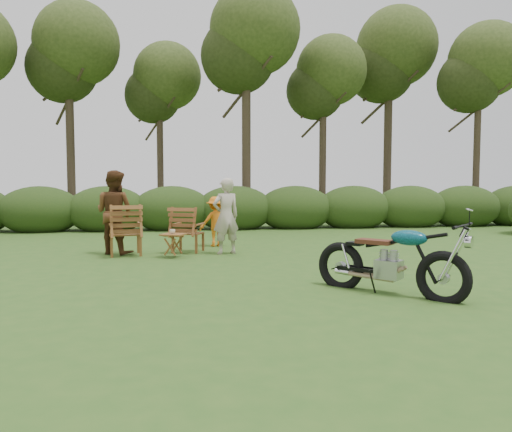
{
  "coord_description": "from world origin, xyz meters",
  "views": [
    {
      "loc": [
        -1.61,
        -7.01,
        1.53
      ],
      "look_at": [
        -0.32,
        1.96,
        0.9
      ],
      "focal_mm": 35.0,
      "sensor_mm": 36.0,
      "label": 1
    }
  ],
  "objects": [
    {
      "name": "lawn_chair_left",
      "position": [
        -2.83,
        3.52,
        0.0
      ],
      "size": [
        0.84,
        0.84,
        1.05
      ],
      "primitive_type": null,
      "rotation": [
        0.0,
        0.0,
        3.33
      ],
      "color": "brown",
      "rests_on": "ground"
    },
    {
      "name": "adult_b",
      "position": [
        -3.07,
        3.78,
        0.0
      ],
      "size": [
        1.07,
        1.0,
        1.76
      ],
      "primitive_type": "imported",
      "rotation": [
        0.0,
        0.0,
        2.63
      ],
      "color": "#4F2D16",
      "rests_on": "ground"
    },
    {
      "name": "side_table",
      "position": [
        -1.84,
        3.07,
        0.24
      ],
      "size": [
        0.59,
        0.55,
        0.48
      ],
      "primitive_type": null,
      "rotation": [
        0.0,
        0.0,
        -0.44
      ],
      "color": "brown",
      "rests_on": "ground"
    },
    {
      "name": "motorcycle",
      "position": [
        1.14,
        -0.6,
        0.0
      ],
      "size": [
        1.99,
        2.03,
        1.18
      ],
      "primitive_type": null,
      "rotation": [
        0.0,
        0.0,
        -0.81
      ],
      "color": "#0B7B97",
      "rests_on": "ground"
    },
    {
      "name": "cup",
      "position": [
        -1.86,
        3.08,
        0.53
      ],
      "size": [
        0.12,
        0.12,
        0.09
      ],
      "primitive_type": "imported",
      "rotation": [
        0.0,
        0.0,
        -0.02
      ],
      "color": "beige",
      "rests_on": "side_table"
    },
    {
      "name": "tree_line",
      "position": [
        0.5,
        9.74,
        3.81
      ],
      "size": [
        22.52,
        11.62,
        8.14
      ],
      "color": "#32241B",
      "rests_on": "ground"
    },
    {
      "name": "child",
      "position": [
        -0.89,
        4.7,
        0.0
      ],
      "size": [
        0.83,
        0.59,
        1.17
      ],
      "primitive_type": "imported",
      "rotation": [
        0.0,
        0.0,
        3.35
      ],
      "color": "orange",
      "rests_on": "ground"
    },
    {
      "name": "ground",
      "position": [
        0.0,
        0.0,
        0.0
      ],
      "size": [
        80.0,
        80.0,
        0.0
      ],
      "primitive_type": "plane",
      "color": "#2D521B",
      "rests_on": "ground"
    },
    {
      "name": "lawn_chair_right",
      "position": [
        -1.54,
        3.86,
        0.0
      ],
      "size": [
        0.86,
        0.86,
        0.97
      ],
      "primitive_type": null,
      "rotation": [
        0.0,
        0.0,
        2.77
      ],
      "color": "brown",
      "rests_on": "ground"
    },
    {
      "name": "adult_a",
      "position": [
        -0.75,
        3.43,
        0.0
      ],
      "size": [
        0.68,
        0.55,
        1.6
      ],
      "primitive_type": "imported",
      "rotation": [
        0.0,
        0.0,
        3.47
      ],
      "color": "#BAAA99",
      "rests_on": "ground"
    }
  ]
}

